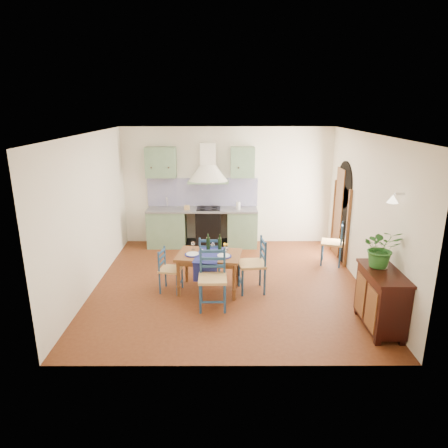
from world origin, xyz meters
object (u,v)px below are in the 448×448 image
(chair_near, at_px, (213,278))
(sideboard, at_px, (381,298))
(dining_table, at_px, (209,258))
(potted_plant, at_px, (382,248))

(chair_near, distance_m, sideboard, 2.63)
(chair_near, height_order, sideboard, chair_near)
(dining_table, height_order, chair_near, dining_table)
(dining_table, height_order, sideboard, dining_table)
(sideboard, relative_size, potted_plant, 1.74)
(chair_near, distance_m, potted_plant, 2.68)
(potted_plant, bearing_deg, sideboard, -88.65)
(dining_table, relative_size, sideboard, 1.16)
(dining_table, bearing_deg, chair_near, -82.86)
(dining_table, bearing_deg, potted_plant, -23.18)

